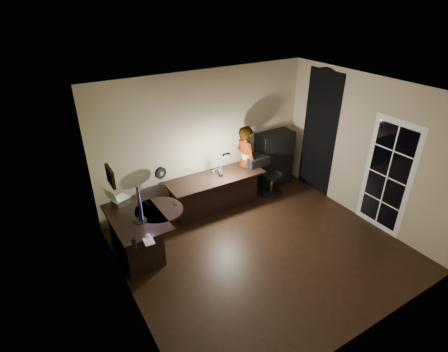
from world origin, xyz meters
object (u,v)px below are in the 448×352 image
desk_left (138,235)px  monitor (139,212)px  cabinet (274,159)px  person (246,162)px  office_chair (272,175)px  desk_right (216,193)px

desk_left → monitor: (0.03, -0.15, 0.54)m
desk_left → monitor: monitor is taller
cabinet → person: 0.86m
office_chair → monitor: bearing=-159.0°
desk_right → monitor: size_ratio=3.79×
monitor → person: size_ratio=0.33×
desk_right → person: (0.80, 0.14, 0.42)m
person → office_chair: bearing=-115.3°
cabinet → monitor: cabinet is taller
monitor → office_chair: 3.18m
monitor → cabinet: bearing=29.0°
desk_left → person: bearing=13.0°
desk_left → office_chair: 3.14m
desk_right → cabinet: (1.63, 0.25, 0.25)m
desk_left → desk_right: desk_left is taller
desk_left → office_chair: bearing=6.3°
desk_left → person: person is taller
monitor → office_chair: monitor is taller
desk_left → person: size_ratio=0.82×
desk_right → person: bearing=10.2°
desk_right → monitor: bearing=-158.8°
desk_left → monitor: size_ratio=2.50×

